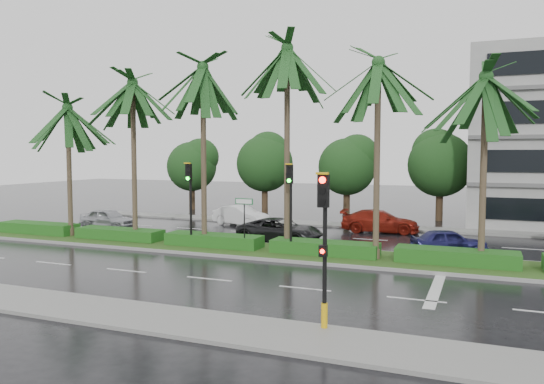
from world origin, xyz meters
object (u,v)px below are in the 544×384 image
at_px(car_red, 380,221).
at_px(signal_median_left, 190,192).
at_px(signal_near, 324,244).
at_px(car_silver, 108,219).
at_px(car_white, 241,216).
at_px(street_sign, 244,211).
at_px(car_blue, 449,242).
at_px(car_darkgrey, 280,230).

bearing_deg(car_red, signal_median_left, 134.67).
bearing_deg(signal_median_left, signal_near, -44.09).
relative_size(car_silver, car_white, 0.95).
height_order(car_silver, car_white, car_white).
distance_m(car_white, car_red, 9.51).
distance_m(signal_near, car_white, 22.29).
relative_size(street_sign, car_red, 0.54).
relative_size(car_silver, car_red, 0.82).
bearing_deg(car_blue, signal_median_left, 82.45).
xyz_separation_m(signal_near, car_darkgrey, (-6.50, 13.59, -1.83)).
bearing_deg(signal_median_left, car_white, 99.15).
bearing_deg(street_sign, car_blue, 20.33).
xyz_separation_m(car_darkgrey, car_red, (4.50, 5.79, 0.03)).
height_order(car_white, car_red, car_red).
bearing_deg(car_white, signal_median_left, -155.91).
xyz_separation_m(car_silver, car_blue, (21.37, -0.82, -0.05)).
distance_m(car_white, car_darkgrey, 7.37).
bearing_deg(car_silver, car_blue, -90.22).
height_order(car_silver, car_darkgrey, car_silver).
bearing_deg(signal_median_left, car_red, 50.46).
xyz_separation_m(signal_median_left, car_white, (-1.50, 9.32, -2.31)).
bearing_deg(signal_near, car_darkgrey, 115.56).
height_order(signal_near, car_white, signal_near).
relative_size(car_darkgrey, car_red, 1.00).
bearing_deg(signal_near, car_white, 121.18).
relative_size(signal_median_left, car_darkgrey, 0.90).
relative_size(street_sign, car_darkgrey, 0.54).
height_order(car_silver, car_red, car_red).
xyz_separation_m(signal_near, car_blue, (2.50, 13.39, -1.88)).
relative_size(car_silver, car_darkgrey, 0.82).
bearing_deg(car_silver, car_darkgrey, -90.88).
distance_m(street_sign, car_silver, 12.72).
bearing_deg(car_red, street_sign, 146.47).
distance_m(car_silver, car_white, 8.79).
height_order(signal_median_left, street_sign, signal_median_left).
xyz_separation_m(signal_median_left, car_red, (8.00, 9.69, -2.29)).
bearing_deg(signal_near, car_red, 95.89).
xyz_separation_m(car_darkgrey, car_blue, (9.00, -0.20, -0.05)).
height_order(signal_near, car_blue, signal_near).
relative_size(street_sign, car_silver, 0.66).
distance_m(car_silver, car_red, 17.64).
relative_size(car_silver, car_blue, 1.07).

